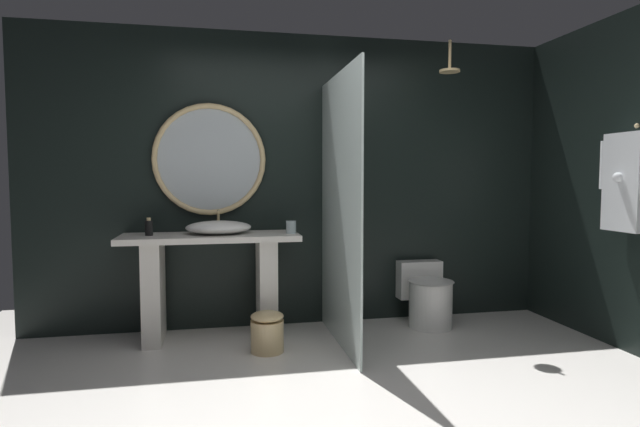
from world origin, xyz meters
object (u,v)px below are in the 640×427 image
(waste_bin, at_px, (267,331))
(vessel_sink, at_px, (219,227))
(tumbler_cup, at_px, (291,227))
(rain_shower_head, at_px, (450,68))
(soap_dispenser, at_px, (149,228))
(round_wall_mirror, at_px, (210,160))
(toilet, at_px, (427,297))
(hanging_bathrobe, at_px, (626,178))

(waste_bin, bearing_deg, vessel_sink, 127.65)
(tumbler_cup, height_order, rain_shower_head, rain_shower_head)
(soap_dispenser, relative_size, round_wall_mirror, 0.15)
(soap_dispenser, height_order, toilet, soap_dispenser)
(soap_dispenser, distance_m, toilet, 2.48)
(rain_shower_head, xyz_separation_m, waste_bin, (-1.60, -0.29, -2.11))
(hanging_bathrobe, bearing_deg, toilet, 137.72)
(tumbler_cup, bearing_deg, round_wall_mirror, 155.55)
(tumbler_cup, distance_m, round_wall_mirror, 0.92)
(hanging_bathrobe, bearing_deg, waste_bin, 167.32)
(tumbler_cup, distance_m, toilet, 1.41)
(tumbler_cup, xyz_separation_m, soap_dispenser, (-1.14, 0.06, 0.01))
(soap_dispenser, relative_size, waste_bin, 0.46)
(soap_dispenser, height_order, rain_shower_head, rain_shower_head)
(rain_shower_head, bearing_deg, waste_bin, -169.69)
(vessel_sink, relative_size, round_wall_mirror, 0.56)
(tumbler_cup, distance_m, soap_dispenser, 1.14)
(tumbler_cup, height_order, soap_dispenser, soap_dispenser)
(waste_bin, bearing_deg, rain_shower_head, 10.31)
(tumbler_cup, distance_m, waste_bin, 0.88)
(tumbler_cup, xyz_separation_m, rain_shower_head, (1.36, -0.09, 1.35))
(round_wall_mirror, distance_m, waste_bin, 1.55)
(vessel_sink, height_order, rain_shower_head, rain_shower_head)
(tumbler_cup, bearing_deg, waste_bin, -122.58)
(rain_shower_head, bearing_deg, hanging_bathrobe, -41.26)
(hanging_bathrobe, xyz_separation_m, toilet, (-1.11, 1.01, -1.07))
(toilet, bearing_deg, vessel_sink, 179.02)
(waste_bin, bearing_deg, hanging_bathrobe, -12.68)
(round_wall_mirror, height_order, hanging_bathrobe, round_wall_mirror)
(soap_dispenser, distance_m, waste_bin, 1.26)
(soap_dispenser, height_order, hanging_bathrobe, hanging_bathrobe)
(soap_dispenser, bearing_deg, vessel_sink, 2.25)
(vessel_sink, xyz_separation_m, tumbler_cup, (0.59, -0.08, -0.00))
(round_wall_mirror, relative_size, waste_bin, 3.07)
(tumbler_cup, height_order, round_wall_mirror, round_wall_mirror)
(round_wall_mirror, distance_m, hanging_bathrobe, 3.28)
(toilet, distance_m, waste_bin, 1.55)
(hanging_bathrobe, bearing_deg, tumbler_cup, 157.78)
(round_wall_mirror, bearing_deg, waste_bin, -58.32)
(hanging_bathrobe, height_order, waste_bin, hanging_bathrobe)
(rain_shower_head, bearing_deg, soap_dispenser, 176.70)
(rain_shower_head, relative_size, waste_bin, 0.86)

